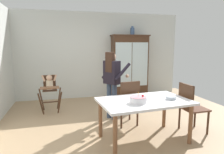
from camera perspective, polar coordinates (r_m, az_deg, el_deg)
The scene contains 11 objects.
ground_plane at distance 4.26m, azimuth 3.59°, elevation -14.16°, with size 6.24×6.24×0.00m, color tan.
wall_back at distance 6.48m, azimuth -3.47°, elevation 6.18°, with size 5.32×0.06×2.70m, color silver.
china_cabinet at distance 6.49m, azimuth 5.05°, elevation 3.12°, with size 1.20×0.48×2.00m.
ceramic_vase at distance 6.50m, azimuth 5.86°, elevation 12.95°, with size 0.13×0.13×0.27m.
high_chair_with_toddler at distance 5.25m, azimuth -17.42°, elevation -2.61°, with size 0.60×0.70×0.95m.
adult_person at distance 4.47m, azimuth -0.01°, elevation -0.07°, with size 0.67×0.66×1.53m.
dining_table at distance 3.55m, azimuth 9.21°, elevation -7.93°, with size 1.63×1.09×0.74m.
birthday_cake at distance 3.33m, azimuth 7.55°, elevation -6.45°, with size 0.28×0.28×0.19m.
serving_bowl at distance 3.67m, azimuth 16.51°, elevation -5.71°, with size 0.18×0.18×0.06m, color #B2BCC6.
dining_chair_far_side at distance 4.17m, azimuth 4.60°, elevation -6.59°, with size 0.49×0.49×0.96m.
dining_chair_right_end at distance 4.14m, azimuth 21.39°, elevation -7.34°, with size 0.45×0.45×0.96m.
Camera 1 is at (-1.21, -3.72, 1.69)m, focal length 31.92 mm.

